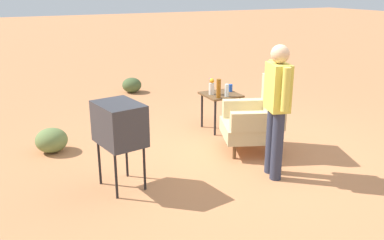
% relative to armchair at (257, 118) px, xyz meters
% --- Properties ---
extents(ground_plane, '(60.00, 60.00, 0.00)m').
position_rel_armchair_xyz_m(ground_plane, '(0.25, -0.23, -0.50)').
color(ground_plane, '#C17A4C').
extents(armchair, '(0.99, 1.00, 1.06)m').
position_rel_armchair_xyz_m(armchair, '(0.00, 0.00, 0.00)').
color(armchair, brown).
rests_on(armchair, ground).
extents(side_table, '(0.56, 0.56, 0.60)m').
position_rel_armchair_xyz_m(side_table, '(-1.05, 0.01, 0.02)').
color(side_table, black).
rests_on(side_table, ground).
extents(tv_on_stand, '(0.67, 0.54, 1.03)m').
position_rel_armchair_xyz_m(tv_on_stand, '(0.25, -2.07, 0.28)').
color(tv_on_stand, black).
rests_on(tv_on_stand, ground).
extents(person_standing, '(0.55, 0.31, 1.64)m').
position_rel_armchair_xyz_m(person_standing, '(0.78, -0.29, 0.44)').
color(person_standing, '#2D3347').
rests_on(person_standing, ground).
extents(bottle_tall_amber, '(0.07, 0.07, 0.30)m').
position_rel_armchair_xyz_m(bottle_tall_amber, '(-0.84, -0.16, 0.26)').
color(bottle_tall_amber, brown).
rests_on(bottle_tall_amber, side_table).
extents(soda_can_blue, '(0.07, 0.07, 0.12)m').
position_rel_armchair_xyz_m(soda_can_blue, '(-1.11, 0.22, 0.17)').
color(soda_can_blue, blue).
rests_on(soda_can_blue, side_table).
extents(bottle_short_clear, '(0.06, 0.06, 0.20)m').
position_rel_armchair_xyz_m(bottle_short_clear, '(-0.86, 0.00, 0.21)').
color(bottle_short_clear, silver).
rests_on(bottle_short_clear, side_table).
extents(flower_vase, '(0.14, 0.10, 0.27)m').
position_rel_armchair_xyz_m(flower_vase, '(-1.08, -0.15, 0.25)').
color(flower_vase, silver).
rests_on(flower_vase, side_table).
extents(shrub_near, '(0.42, 0.42, 0.33)m').
position_rel_armchair_xyz_m(shrub_near, '(-4.08, -0.51, -0.33)').
color(shrub_near, '#475B33').
rests_on(shrub_near, ground).
extents(shrub_mid, '(0.45, 0.45, 0.35)m').
position_rel_armchair_xyz_m(shrub_mid, '(-1.26, -2.65, -0.32)').
color(shrub_mid, olive).
rests_on(shrub_mid, ground).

